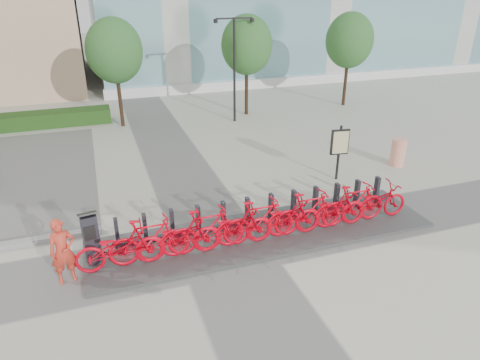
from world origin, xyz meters
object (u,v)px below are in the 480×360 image
object	(u,v)px
kiosk	(91,238)
worker_red	(63,251)
bike_0	(119,247)
construction_barrel	(398,152)
map_sign	(340,144)

from	to	relation	value
kiosk	worker_red	distance (m)	0.78
kiosk	bike_0	bearing A→B (deg)	-45.79
kiosk	construction_barrel	bearing A→B (deg)	4.75
map_sign	kiosk	bearing A→B (deg)	-155.52
worker_red	kiosk	bearing A→B (deg)	24.09
bike_0	kiosk	size ratio (longest dim) A/B	1.45
worker_red	bike_0	bearing A→B (deg)	-11.91
construction_barrel	map_sign	distance (m)	3.01
construction_barrel	map_sign	size ratio (longest dim) A/B	0.53
bike_0	map_sign	world-z (taller)	map_sign
construction_barrel	map_sign	xyz separation A→B (m)	(-2.88, -0.38, 0.79)
kiosk	map_sign	distance (m)	8.78
worker_red	construction_barrel	bearing A→B (deg)	2.84
map_sign	worker_red	bearing A→B (deg)	-153.88
construction_barrel	bike_0	bearing A→B (deg)	-162.41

